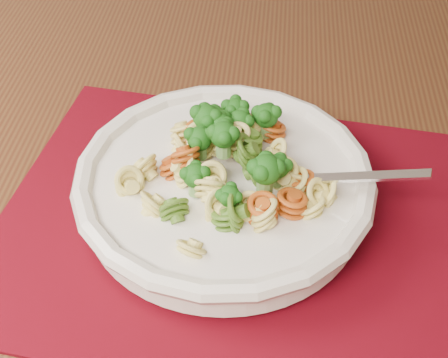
# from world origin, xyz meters

# --- Properties ---
(dining_table) EXTENTS (1.45, 0.96, 0.73)m
(dining_table) POSITION_xyz_m (0.57, 0.68, 0.63)
(dining_table) COLOR #4A2C14
(dining_table) RESTS_ON ground
(placemat) EXTENTS (0.49, 0.40, 0.00)m
(placemat) POSITION_xyz_m (0.58, 0.57, 0.73)
(placemat) COLOR #560311
(placemat) RESTS_ON dining_table
(pasta_bowl) EXTENTS (0.29, 0.29, 0.05)m
(pasta_bowl) POSITION_xyz_m (0.56, 0.58, 0.76)
(pasta_bowl) COLOR silver
(pasta_bowl) RESTS_ON placemat
(pasta_broccoli_heap) EXTENTS (0.24, 0.24, 0.06)m
(pasta_broccoli_heap) POSITION_xyz_m (0.56, 0.58, 0.77)
(pasta_broccoli_heap) COLOR #EAD873
(pasta_broccoli_heap) RESTS_ON pasta_bowl
(fork) EXTENTS (0.18, 0.06, 0.08)m
(fork) POSITION_xyz_m (0.62, 0.58, 0.77)
(fork) COLOR silver
(fork) RESTS_ON pasta_bowl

